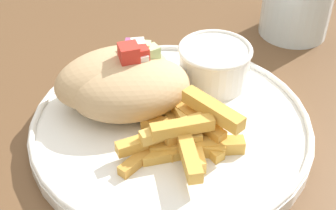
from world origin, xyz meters
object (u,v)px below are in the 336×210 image
Objects in this scene: fries_pile at (186,134)px; pita_sandwich_far at (114,76)px; sauce_ramekin at (214,63)px; pita_sandwich_near at (131,88)px; plate at (168,125)px.

pita_sandwich_far is at bearing 155.58° from fries_pile.
pita_sandwich_far is 0.10m from sauce_ramekin.
sauce_ramekin is at bearing -10.53° from pita_sandwich_far.
pita_sandwich_near is 1.04× the size of pita_sandwich_far.
plate is at bearing 136.61° from fries_pile.
pita_sandwich_near is at bearing 155.29° from fries_pile.
plate is at bearing -106.17° from sauce_ramekin.
pita_sandwich_near is 0.07m from fries_pile.
pita_sandwich_near is 1.32× the size of fries_pile.
fries_pile is 1.41× the size of sauce_ramekin.
pita_sandwich_far reaches higher than plate.
sauce_ramekin is (0.06, 0.07, -0.00)m from pita_sandwich_near.
plate is 1.96× the size of pita_sandwich_far.
fries_pile is (0.09, -0.04, -0.01)m from pita_sandwich_far.
fries_pile is at bearing -88.26° from sauce_ramekin.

